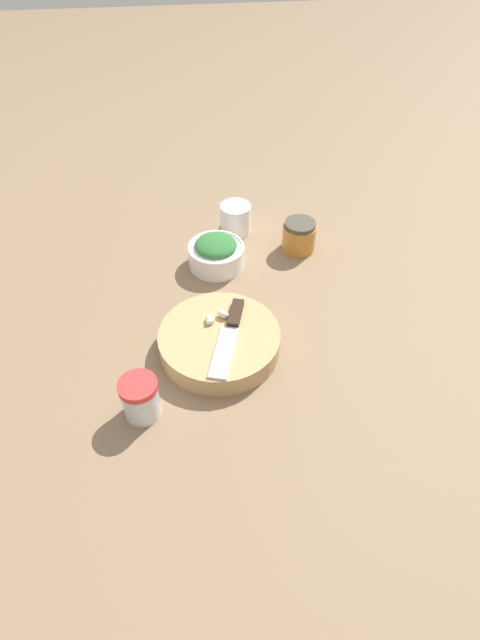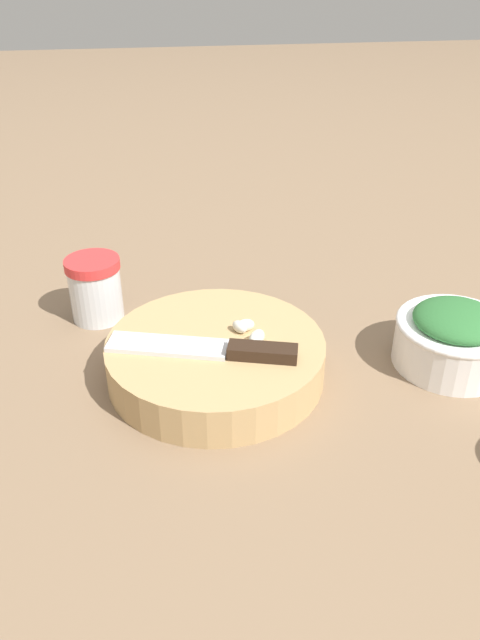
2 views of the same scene
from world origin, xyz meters
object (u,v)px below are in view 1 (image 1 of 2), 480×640
Objects in this scene: chef_knife at (229,333)px; coffee_mug at (236,219)px; herb_bowl at (216,253)px; honey_jar at (299,236)px; garlic_cloves at (216,317)px; spice_jar at (140,398)px; cutting_board at (219,341)px.

coffee_mug is at bearing -81.91° from chef_knife.
honey_jar reaches higher than herb_bowl.
honey_jar reaches higher than garlic_cloves.
honey_jar reaches higher than chef_knife.
garlic_cloves is 0.22m from spice_jar.
garlic_cloves is at bearing -47.29° from chef_knife.
spice_jar is (0.12, -0.16, -0.01)m from chef_knife.
spice_jar is at bearing -48.45° from cutting_board.
herb_bowl is (-0.26, 0.00, -0.01)m from chef_knife.
coffee_mug is at bearing 156.53° from spice_jar.
garlic_cloves is 0.36m from coffee_mug.
cutting_board is 1.80× the size of herb_bowl.
garlic_cloves is (-0.04, -0.00, 0.03)m from cutting_board.
chef_knife is (0.00, 0.02, 0.03)m from cutting_board.
coffee_mug is at bearing 167.05° from garlic_cloves.
herb_bowl reaches higher than chef_knife.
garlic_cloves reaches higher than chef_knife.
spice_jar is 1.02× the size of honey_jar.
garlic_cloves is at bearing -40.14° from honey_jar.
herb_bowl is at bearing 175.92° from cutting_board.
honey_jar is (-0.26, 0.22, -0.01)m from garlic_cloves.
spice_jar is 0.77× the size of coffee_mug.
spice_jar is (0.38, -0.16, 0.01)m from herb_bowl.
chef_knife is 0.26m from herb_bowl.
spice_jar is at bearing -40.91° from garlic_cloves.
coffee_mug is 1.31× the size of honey_jar.
honey_jar is at bearing 57.42° from coffee_mug.
herb_bowl is 0.42m from spice_jar.
herb_bowl is (-0.26, 0.02, 0.01)m from cutting_board.
coffee_mug is (-0.38, 0.08, 0.02)m from cutting_board.
coffee_mug is (-0.35, 0.08, -0.01)m from garlic_cloves.
chef_knife reaches higher than cutting_board.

